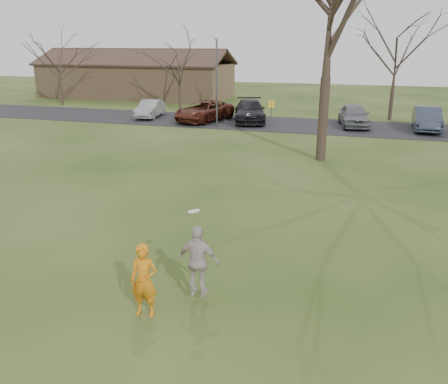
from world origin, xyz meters
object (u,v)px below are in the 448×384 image
at_px(building, 137,79).
at_px(catching_play, 198,261).
at_px(car_3, 250,111).
at_px(big_tree, 330,17).
at_px(car_5, 427,119).
at_px(car_2, 204,111).
at_px(lamp_post, 217,70).
at_px(car_1, 150,109).
at_px(car_4, 354,115).
at_px(player_defender, 144,281).

bearing_deg(building, catching_play, -61.54).
distance_m(car_3, big_tree, 13.59).
bearing_deg(catching_play, car_5, 73.09).
relative_size(car_2, lamp_post, 0.87).
height_order(car_1, car_5, car_5).
bearing_deg(car_1, big_tree, -42.03).
bearing_deg(building, car_4, -28.16).
xyz_separation_m(car_5, big_tree, (-6.20, -10.35, 6.18)).
height_order(catching_play, big_tree, big_tree).
bearing_deg(catching_play, player_defender, -140.78).
bearing_deg(car_3, big_tree, -73.74).
distance_m(player_defender, big_tree, 17.03).
relative_size(player_defender, car_5, 0.36).
relative_size(car_2, big_tree, 0.39).
distance_m(player_defender, car_1, 28.44).
relative_size(car_2, building, 0.27).
bearing_deg(car_5, car_2, -176.22).
distance_m(car_2, car_5, 15.91).
bearing_deg(car_4, player_defender, -107.57).
height_order(catching_play, building, building).
bearing_deg(car_1, car_2, -12.41).
bearing_deg(big_tree, lamp_post, 136.85).
height_order(player_defender, car_2, player_defender).
distance_m(car_3, car_5, 12.49).
height_order(player_defender, car_1, player_defender).
height_order(car_2, car_4, car_4).
distance_m(car_1, car_4, 15.77).
relative_size(car_2, car_4, 1.18).
bearing_deg(player_defender, car_5, 66.21).
distance_m(car_1, lamp_post, 7.65).
height_order(player_defender, big_tree, big_tree).
bearing_deg(car_2, catching_play, -55.85).
relative_size(car_5, lamp_post, 0.76).
bearing_deg(car_4, car_3, 171.85).
xyz_separation_m(car_2, big_tree, (9.70, -9.67, 6.20)).
xyz_separation_m(car_3, big_tree, (6.29, -10.35, 6.16)).
bearing_deg(player_defender, car_2, 100.54).
xyz_separation_m(car_4, lamp_post, (-9.35, -3.00, 3.14)).
bearing_deg(catching_play, car_3, 100.81).
xyz_separation_m(player_defender, car_4, (3.82, 26.19, -0.03)).
height_order(lamp_post, big_tree, big_tree).
xyz_separation_m(car_5, building, (-28.20, 12.65, 1.11)).
bearing_deg(car_2, player_defender, -58.47).
bearing_deg(player_defender, car_4, 76.33).
distance_m(player_defender, car_4, 26.47).
bearing_deg(car_3, lamp_post, -135.96).
xyz_separation_m(player_defender, building, (-19.53, 38.69, 1.07)).
height_order(car_3, building, building).
bearing_deg(car_3, building, 126.15).
distance_m(car_3, car_4, 7.64).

